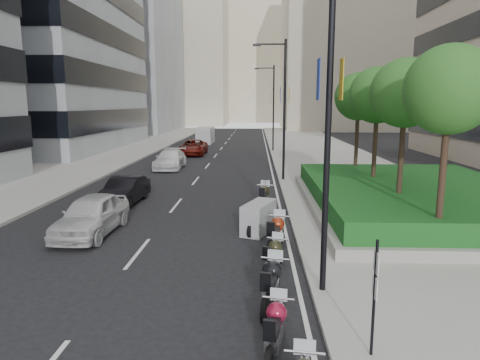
# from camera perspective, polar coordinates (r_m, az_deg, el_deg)

# --- Properties ---
(ground) EXTENTS (160.00, 160.00, 0.00)m
(ground) POSITION_cam_1_polar(r_m,az_deg,el_deg) (11.26, -11.43, -16.52)
(ground) COLOR black
(ground) RESTS_ON ground
(sidewalk_right) EXTENTS (10.00, 100.00, 0.15)m
(sidewalk_right) POSITION_cam_1_polar(r_m,az_deg,el_deg) (40.60, 11.38, 2.90)
(sidewalk_right) COLOR #9E9B93
(sidewalk_right) RESTS_ON ground
(sidewalk_left) EXTENTS (8.00, 100.00, 0.15)m
(sidewalk_left) POSITION_cam_1_polar(r_m,az_deg,el_deg) (42.62, -17.76, 2.95)
(sidewalk_left) COLOR #9E9B93
(sidewalk_left) RESTS_ON ground
(lane_edge) EXTENTS (0.12, 100.00, 0.01)m
(lane_edge) POSITION_cam_1_polar(r_m,az_deg,el_deg) (40.10, 3.87, 2.89)
(lane_edge) COLOR silver
(lane_edge) RESTS_ON ground
(lane_centre) EXTENTS (0.12, 100.00, 0.01)m
(lane_centre) POSITION_cam_1_polar(r_m,az_deg,el_deg) (40.29, -3.55, 2.92)
(lane_centre) COLOR silver
(lane_centre) RESTS_ON ground
(building_grey_far) EXTENTS (22.00, 26.00, 30.00)m
(building_grey_far) POSITION_cam_1_polar(r_m,az_deg,el_deg) (84.66, -16.79, 16.44)
(building_grey_far) COLOR gray
(building_grey_far) RESTS_ON ground
(building_cream_right) EXTENTS (28.00, 24.00, 36.00)m
(building_cream_right) POSITION_cam_1_polar(r_m,az_deg,el_deg) (92.78, 15.02, 17.80)
(building_cream_right) COLOR #B7AD93
(building_cream_right) RESTS_ON ground
(building_cream_left) EXTENTS (26.00, 24.00, 34.00)m
(building_cream_left) POSITION_cam_1_polar(r_m,az_deg,el_deg) (112.32, -8.69, 16.09)
(building_cream_left) COLOR #B7AD93
(building_cream_left) RESTS_ON ground
(building_cream_centre) EXTENTS (30.00, 24.00, 38.00)m
(building_cream_centre) POSITION_cam_1_polar(r_m,az_deg,el_deg) (130.53, 2.03, 16.22)
(building_cream_centre) COLOR #B7AD93
(building_cream_centre) RESTS_ON ground
(planter) EXTENTS (10.00, 14.00, 0.40)m
(planter) POSITION_cam_1_polar(r_m,az_deg,el_deg) (21.65, 22.39, -3.12)
(planter) COLOR gray
(planter) RESTS_ON sidewalk_right
(hedge) EXTENTS (9.40, 13.40, 0.80)m
(hedge) POSITION_cam_1_polar(r_m,az_deg,el_deg) (21.53, 22.50, -1.56)
(hedge) COLOR #113D16
(hedge) RESTS_ON planter
(tree_0) EXTENTS (2.80, 2.80, 6.30)m
(tree_0) POSITION_cam_1_polar(r_m,az_deg,el_deg) (15.02, 26.15, 10.67)
(tree_0) COLOR #332319
(tree_0) RESTS_ON planter
(tree_1) EXTENTS (2.80, 2.80, 6.30)m
(tree_1) POSITION_cam_1_polar(r_m,az_deg,el_deg) (18.76, 21.18, 10.69)
(tree_1) COLOR #332319
(tree_1) RESTS_ON planter
(tree_2) EXTENTS (2.80, 2.80, 6.30)m
(tree_2) POSITION_cam_1_polar(r_m,az_deg,el_deg) (22.58, 17.87, 10.66)
(tree_2) COLOR #332319
(tree_2) RESTS_ON planter
(tree_3) EXTENTS (2.80, 2.80, 6.30)m
(tree_3) POSITION_cam_1_polar(r_m,az_deg,el_deg) (26.46, 15.53, 10.62)
(tree_3) COLOR #332319
(tree_3) RESTS_ON planter
(lamp_post_0) EXTENTS (2.34, 0.45, 9.00)m
(lamp_post_0) POSITION_cam_1_polar(r_m,az_deg,el_deg) (10.90, 10.97, 10.21)
(lamp_post_0) COLOR black
(lamp_post_0) RESTS_ON ground
(lamp_post_1) EXTENTS (2.34, 0.45, 9.00)m
(lamp_post_1) POSITION_cam_1_polar(r_m,az_deg,el_deg) (27.82, 5.63, 10.15)
(lamp_post_1) COLOR black
(lamp_post_1) RESTS_ON ground
(lamp_post_2) EXTENTS (2.34, 0.45, 9.00)m
(lamp_post_2) POSITION_cam_1_polar(r_m,az_deg,el_deg) (45.80, 4.29, 10.12)
(lamp_post_2) COLOR black
(lamp_post_2) RESTS_ON ground
(parking_sign) EXTENTS (0.06, 0.32, 2.50)m
(parking_sign) POSITION_cam_1_polar(r_m,az_deg,el_deg) (8.85, 17.50, -14.08)
(parking_sign) COLOR black
(parking_sign) RESTS_ON ground
(motorcycle_1) EXTENTS (0.68, 2.00, 1.00)m
(motorcycle_1) POSITION_cam_1_polar(r_m,az_deg,el_deg) (9.15, 4.66, -19.18)
(motorcycle_1) COLOR black
(motorcycle_1) RESTS_ON ground
(motorcycle_2) EXTENTS (0.77, 2.18, 1.10)m
(motorcycle_2) POSITION_cam_1_polar(r_m,az_deg,el_deg) (10.98, 4.20, -13.68)
(motorcycle_2) COLOR black
(motorcycle_2) RESTS_ON ground
(motorcycle_3) EXTENTS (0.83, 1.90, 0.98)m
(motorcycle_3) POSITION_cam_1_polar(r_m,az_deg,el_deg) (12.95, 4.44, -10.20)
(motorcycle_3) COLOR black
(motorcycle_3) RESTS_ON ground
(motorcycle_4) EXTENTS (0.88, 2.21, 1.13)m
(motorcycle_4) POSITION_cam_1_polar(r_m,az_deg,el_deg) (14.92, 4.82, -7.13)
(motorcycle_4) COLOR black
(motorcycle_4) RESTS_ON ground
(motorcycle_5) EXTENTS (1.47, 2.15, 1.21)m
(motorcycle_5) POSITION_cam_1_polar(r_m,az_deg,el_deg) (16.90, 2.53, -5.04)
(motorcycle_5) COLOR black
(motorcycle_5) RESTS_ON ground
(motorcycle_6) EXTENTS (0.80, 2.39, 1.19)m
(motorcycle_6) POSITION_cam_1_polar(r_m,az_deg,el_deg) (20.20, 3.20, -2.44)
(motorcycle_6) COLOR black
(motorcycle_6) RESTS_ON ground
(car_a) EXTENTS (1.98, 4.60, 1.55)m
(car_a) POSITION_cam_1_polar(r_m,az_deg,el_deg) (17.62, -19.19, -4.39)
(car_a) COLOR silver
(car_a) RESTS_ON ground
(car_b) EXTENTS (1.69, 4.24, 1.37)m
(car_b) POSITION_cam_1_polar(r_m,az_deg,el_deg) (22.42, -15.16, -1.39)
(car_b) COLOR black
(car_b) RESTS_ON ground
(car_c) EXTENTS (2.11, 5.08, 1.47)m
(car_c) POSITION_cam_1_polar(r_m,az_deg,el_deg) (34.09, -9.28, 2.74)
(car_c) COLOR white
(car_c) RESTS_ON ground
(car_d) EXTENTS (2.54, 5.45, 1.51)m
(car_d) POSITION_cam_1_polar(r_m,az_deg,el_deg) (43.07, -6.30, 4.35)
(car_d) COLOR #5D110B
(car_d) RESTS_ON ground
(delivery_van) EXTENTS (1.98, 4.97, 2.07)m
(delivery_van) POSITION_cam_1_polar(r_m,az_deg,el_deg) (55.67, -4.65, 5.88)
(delivery_van) COLOR #B5B5B7
(delivery_van) RESTS_ON ground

